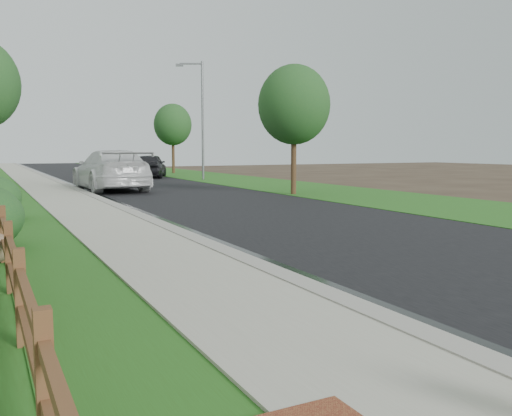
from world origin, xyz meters
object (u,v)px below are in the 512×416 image
white_suv (111,170)px  streetlight (200,113)px  dark_car_mid (150,166)px  ranch_fence (6,241)px

white_suv → streetlight: bearing=-140.0°
dark_car_mid → streetlight: size_ratio=0.65×
dark_car_mid → streetlight: 6.20m
streetlight → white_suv: bearing=-138.7°
white_suv → ranch_fence: bearing=71.6°
dark_car_mid → streetlight: (2.24, -4.53, 3.59)m
white_suv → dark_car_mid: size_ratio=1.37×
white_suv → streetlight: streetlight is taller
white_suv → dark_car_mid: (5.20, 11.06, -0.15)m
ranch_fence → white_suv: 19.10m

